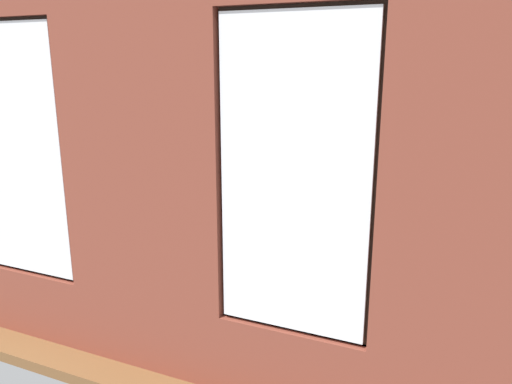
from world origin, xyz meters
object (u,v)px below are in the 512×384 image
candle_jar (241,217)px  table_plant_small (266,211)px  potted_plant_near_tv (84,198)px  potted_plant_mid_room_small (340,219)px  potted_plant_corner_far_left (456,343)px  couch_by_window (186,295)px  tv_flatscreen (103,176)px  potted_plant_beside_window_right (59,246)px  media_console (106,218)px  couch_left (449,263)px  cup_ceramic (311,221)px  coffee_table (277,228)px  remote_black (277,223)px

candle_jar → table_plant_small: table_plant_small is taller
potted_plant_near_tv → potted_plant_mid_room_small: bearing=-144.9°
potted_plant_mid_room_small → potted_plant_corner_far_left: 3.22m
couch_by_window → tv_flatscreen: tv_flatscreen is taller
potted_plant_beside_window_right → potted_plant_corner_far_left: bearing=-180.0°
media_console → potted_plant_mid_room_small: bearing=-164.6°
couch_left → couch_by_window: bearing=-55.6°
couch_left → potted_plant_corner_far_left: size_ratio=2.00×
couch_by_window → potted_plant_beside_window_right: (1.44, 0.10, 0.30)m
couch_left → table_plant_small: bearing=-103.8°
couch_by_window → candle_jar: (0.36, -1.98, 0.15)m
couch_by_window → potted_plant_near_tv: (1.91, -0.81, 0.53)m
table_plant_small → potted_plant_mid_room_small: bearing=-149.3°
cup_ceramic → media_console: 3.02m
cup_ceramic → candle_jar: candle_jar is taller
coffee_table → table_plant_small: size_ratio=6.11×
media_console → couch_left: bearing=-179.8°
media_console → potted_plant_beside_window_right: bearing=118.5°
remote_black → potted_plant_near_tv: (2.01, 1.27, 0.43)m
couch_left → potted_plant_beside_window_right: bearing=-67.3°
couch_by_window → potted_plant_mid_room_small: 2.81m
media_console → potted_plant_corner_far_left: 5.21m
tv_flatscreen → potted_plant_mid_room_small: 3.40m
candle_jar → potted_plant_near_tv: potted_plant_near_tv is taller
media_console → potted_plant_near_tv: bearing=119.7°
table_plant_small → potted_plant_mid_room_small: 1.02m
candle_jar → couch_by_window: bearing=100.3°
media_console → couch_by_window: bearing=143.9°
couch_left → potted_plant_mid_room_small: 1.69m
candle_jar → potted_plant_near_tv: size_ratio=0.09×
candle_jar → media_console: bearing=4.7°
potted_plant_mid_room_small → table_plant_small: bearing=30.7°
couch_by_window → potted_plant_corner_far_left: 2.38m
candle_jar → potted_plant_corner_far_left: potted_plant_corner_far_left is taller
cup_ceramic → potted_plant_mid_room_small: 0.55m
cup_ceramic → potted_plant_near_tv: (2.42, 1.40, 0.39)m
couch_by_window → potted_plant_near_tv: size_ratio=1.27×
couch_left → coffee_table: (2.13, -0.27, 0.04)m
remote_black → couch_by_window: bearing=-39.8°
remote_black → potted_plant_beside_window_right: bearing=-72.1°
potted_plant_near_tv → potted_plant_beside_window_right: potted_plant_near_tv is taller
couch_by_window → potted_plant_near_tv: potted_plant_near_tv is taller
potted_plant_beside_window_right → candle_jar: bearing=-117.4°
table_plant_small → potted_plant_beside_window_right: bearing=59.5°
potted_plant_near_tv → table_plant_small: bearing=-143.0°
coffee_table → remote_black: size_ratio=8.97×
potted_plant_near_tv → potted_plant_beside_window_right: bearing=117.2°
cup_ceramic → table_plant_small: (0.61, 0.04, 0.08)m
potted_plant_mid_room_small → media_console: bearing=15.4°
cup_ceramic → tv_flatscreen: bearing=7.9°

